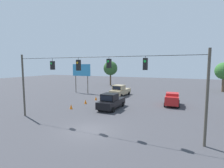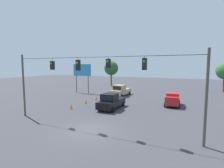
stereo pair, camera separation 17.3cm
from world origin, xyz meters
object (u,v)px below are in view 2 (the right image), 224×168
at_px(traffic_cone_third, 96,98).
at_px(roadside_billboard, 82,72).
at_px(traffic_cone_second, 86,102).
at_px(sedan_red_oncoming_far, 172,99).
at_px(traffic_cone_nearest, 71,107).
at_px(pickup_truck_tan_withflow_far, 120,91).
at_px(traffic_cone_fourth, 105,95).
at_px(overhead_signal_span, 93,79).
at_px(pickup_truck_black_withflow_mid, 111,102).
at_px(tree_horizon_left, 111,68).

relative_size(traffic_cone_third, roadside_billboard, 0.11).
xyz_separation_m(traffic_cone_second, roadside_billboard, (6.65, -8.74, 4.13)).
height_order(sedan_red_oncoming_far, traffic_cone_nearest, sedan_red_oncoming_far).
bearing_deg(traffic_cone_nearest, traffic_cone_second, -90.06).
xyz_separation_m(pickup_truck_tan_withflow_far, traffic_cone_second, (2.13, 8.70, -0.66)).
bearing_deg(traffic_cone_fourth, traffic_cone_second, 91.08).
bearing_deg(pickup_truck_tan_withflow_far, overhead_signal_span, 103.92).
xyz_separation_m(sedan_red_oncoming_far, pickup_truck_black_withflow_mid, (7.28, 5.40, 0.00)).
distance_m(overhead_signal_span, traffic_cone_fourth, 16.61).
height_order(overhead_signal_span, pickup_truck_tan_withflow_far, overhead_signal_span).
distance_m(traffic_cone_nearest, traffic_cone_second, 3.49).
height_order(overhead_signal_span, pickup_truck_black_withflow_mid, overhead_signal_span).
bearing_deg(sedan_red_oncoming_far, overhead_signal_span, 65.42).
height_order(overhead_signal_span, roadside_billboard, overhead_signal_span).
relative_size(overhead_signal_span, traffic_cone_second, 29.00).
bearing_deg(traffic_cone_second, pickup_truck_tan_withflow_far, -103.74).
bearing_deg(sedan_red_oncoming_far, traffic_cone_third, 5.71).
distance_m(traffic_cone_second, traffic_cone_fourth, 6.43).
bearing_deg(pickup_truck_black_withflow_mid, overhead_signal_span, 102.10).
bearing_deg(overhead_signal_span, pickup_truck_black_withflow_mid, -77.90).
bearing_deg(tree_horizon_left, overhead_signal_span, 112.54).
bearing_deg(traffic_cone_fourth, sedan_red_oncoming_far, 170.07).
bearing_deg(pickup_truck_tan_withflow_far, traffic_cone_nearest, 80.09).
height_order(traffic_cone_third, roadside_billboard, roadside_billboard).
distance_m(traffic_cone_third, roadside_billboard, 9.68).
relative_size(traffic_cone_nearest, tree_horizon_left, 0.09).
height_order(traffic_cone_nearest, roadside_billboard, roadside_billboard).
xyz_separation_m(pickup_truck_tan_withflow_far, traffic_cone_third, (2.09, 5.61, -0.66)).
distance_m(traffic_cone_nearest, roadside_billboard, 14.52).
height_order(sedan_red_oncoming_far, tree_horizon_left, tree_horizon_left).
height_order(pickup_truck_black_withflow_mid, pickup_truck_tan_withflow_far, same).
xyz_separation_m(pickup_truck_tan_withflow_far, traffic_cone_nearest, (2.13, 12.20, -0.66)).
bearing_deg(roadside_billboard, pickup_truck_tan_withflow_far, 179.79).
relative_size(pickup_truck_tan_withflow_far, traffic_cone_fourth, 8.63).
xyz_separation_m(sedan_red_oncoming_far, roadside_billboard, (18.73, -4.44, 3.48)).
height_order(pickup_truck_black_withflow_mid, traffic_cone_second, pickup_truck_black_withflow_mid).
bearing_deg(pickup_truck_tan_withflow_far, sedan_red_oncoming_far, 156.10).
bearing_deg(overhead_signal_span, traffic_cone_second, -52.53).
bearing_deg(pickup_truck_black_withflow_mid, sedan_red_oncoming_far, -143.43).
relative_size(pickup_truck_black_withflow_mid, roadside_billboard, 0.86).
bearing_deg(overhead_signal_span, traffic_cone_nearest, -36.96).
bearing_deg(roadside_billboard, traffic_cone_third, 139.83).
height_order(pickup_truck_black_withflow_mid, traffic_cone_fourth, pickup_truck_black_withflow_mid).
xyz_separation_m(pickup_truck_black_withflow_mid, traffic_cone_second, (4.80, -1.10, -0.65)).
xyz_separation_m(pickup_truck_tan_withflow_far, tree_horizon_left, (9.21, -15.36, 3.98)).
bearing_deg(pickup_truck_tan_withflow_far, tree_horizon_left, -59.05).
bearing_deg(tree_horizon_left, traffic_cone_second, 106.40).
distance_m(sedan_red_oncoming_far, traffic_cone_third, 12.12).
distance_m(pickup_truck_tan_withflow_far, traffic_cone_fourth, 3.26).
height_order(traffic_cone_second, roadside_billboard, roadside_billboard).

